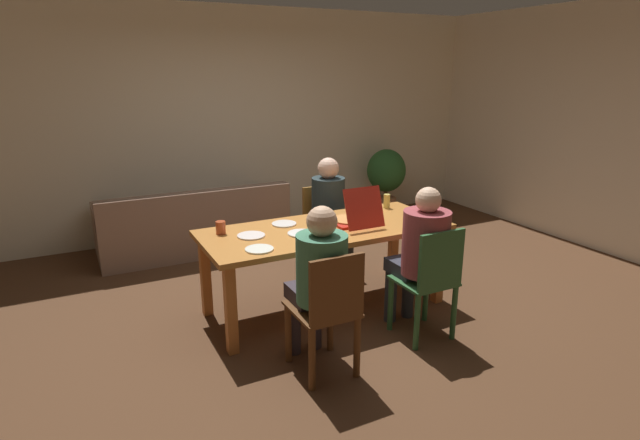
{
  "coord_description": "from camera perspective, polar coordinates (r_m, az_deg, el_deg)",
  "views": [
    {
      "loc": [
        -1.91,
        -3.66,
        2.04
      ],
      "look_at": [
        0.0,
        0.1,
        0.78
      ],
      "focal_mm": 28.72,
      "sensor_mm": 36.0,
      "label": 1
    }
  ],
  "objects": [
    {
      "name": "chair_0",
      "position": [
        3.99,
        12.19,
        -6.59
      ],
      "size": [
        0.41,
        0.4,
        0.91
      ],
      "color": "#2F6135",
      "rests_on": "ground"
    },
    {
      "name": "pizza_box_0",
      "position": [
        4.42,
        3.65,
        0.21
      ],
      "size": [
        0.35,
        0.47,
        0.35
      ],
      "color": "#B22418",
      "rests_on": "dining_table"
    },
    {
      "name": "chair_2",
      "position": [
        5.37,
        0.5,
        -0.25
      ],
      "size": [
        0.41,
        0.41,
        0.85
      ],
      "color": "olive",
      "rests_on": "ground"
    },
    {
      "name": "drinking_glass_0",
      "position": [
        4.22,
        -11.0,
        -0.84
      ],
      "size": [
        0.08,
        0.08,
        0.11
      ],
      "primitive_type": "cylinder",
      "color": "#B24626",
      "rests_on": "dining_table"
    },
    {
      "name": "back_wall",
      "position": [
        6.62,
        -10.23,
        10.65
      ],
      "size": [
        7.13,
        0.12,
        2.76
      ],
      "primitive_type": "cube",
      "color": "beige",
      "rests_on": "ground"
    },
    {
      "name": "plate_2",
      "position": [
        3.82,
        -6.78,
        -3.24
      ],
      "size": [
        0.21,
        0.21,
        0.01
      ],
      "color": "white",
      "rests_on": "dining_table"
    },
    {
      "name": "chair_1",
      "position": [
        3.47,
        0.84,
        -10.2
      ],
      "size": [
        0.41,
        0.45,
        0.91
      ],
      "color": "brown",
      "rests_on": "ground"
    },
    {
      "name": "couch",
      "position": [
        6.07,
        -13.86,
        -0.78
      ],
      "size": [
        2.09,
        0.84,
        0.76
      ],
      "color": "#8A6B58",
      "rests_on": "ground"
    },
    {
      "name": "plate_1",
      "position": [
        4.15,
        -2.13,
        -1.49
      ],
      "size": [
        0.22,
        0.22,
        0.01
      ],
      "color": "white",
      "rests_on": "dining_table"
    },
    {
      "name": "person_0",
      "position": [
        4.01,
        11.21,
        -3.1
      ],
      "size": [
        0.36,
        0.53,
        1.2
      ],
      "color": "#2F323D",
      "rests_on": "ground"
    },
    {
      "name": "dining_table",
      "position": [
        4.35,
        0.6,
        -1.91
      ],
      "size": [
        2.1,
        0.88,
        0.74
      ],
      "color": "#BB7633",
      "rests_on": "ground"
    },
    {
      "name": "plate_3",
      "position": [
        4.41,
        -4.02,
        -0.42
      ],
      "size": [
        0.21,
        0.21,
        0.01
      ],
      "color": "white",
      "rests_on": "dining_table"
    },
    {
      "name": "person_2",
      "position": [
        5.2,
        1.18,
        1.66
      ],
      "size": [
        0.34,
        0.51,
        1.18
      ],
      "color": "#2E383D",
      "rests_on": "ground"
    },
    {
      "name": "person_1",
      "position": [
        3.48,
        -0.16,
        -5.98
      ],
      "size": [
        0.35,
        0.5,
        1.19
      ],
      "color": "#382F36",
      "rests_on": "ground"
    },
    {
      "name": "side_wall_right",
      "position": [
        7.09,
        24.21,
        9.86
      ],
      "size": [
        0.12,
        4.5,
        2.76
      ],
      "primitive_type": "cube",
      "color": "#EFDFC5",
      "rests_on": "ground"
    },
    {
      "name": "ground_plane",
      "position": [
        4.6,
        0.57,
        -9.7
      ],
      "size": [
        20.0,
        20.0,
        0.0
      ],
      "primitive_type": "plane",
      "color": "#51331F"
    },
    {
      "name": "drinking_glass_1",
      "position": [
        4.95,
        7.45,
        2.1
      ],
      "size": [
        0.06,
        0.06,
        0.13
      ],
      "primitive_type": "cylinder",
      "color": "#E0C95D",
      "rests_on": "dining_table"
    },
    {
      "name": "potted_plant",
      "position": [
        7.22,
        7.38,
        4.96
      ],
      "size": [
        0.54,
        0.54,
        0.96
      ],
      "color": "#B5764F",
      "rests_on": "ground"
    },
    {
      "name": "plate_0",
      "position": [
        4.13,
        -7.68,
        -1.73
      ],
      "size": [
        0.22,
        0.22,
        0.01
      ],
      "color": "white",
      "rests_on": "dining_table"
    }
  ]
}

